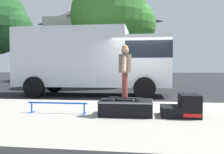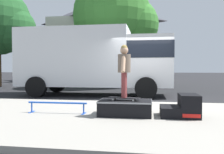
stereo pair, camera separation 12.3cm
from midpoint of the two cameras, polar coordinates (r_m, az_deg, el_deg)
name	(u,v)px [view 1 (the left image)]	position (r m, az deg, el deg)	size (l,w,h in m)	color
ground_plane	(141,103)	(8.71, 6.59, -6.16)	(140.00, 140.00, 0.00)	black
sidewalk_slab	(139,118)	(5.75, 5.95, -9.79)	(50.00, 5.00, 0.12)	gray
skate_box	(126,107)	(5.79, 2.79, -7.18)	(1.26, 0.83, 0.35)	black
kicker_ramp	(183,107)	(5.82, 16.10, -6.94)	(0.86, 0.75, 0.52)	black
grind_rail	(58,105)	(6.17, -13.45, -6.48)	(1.53, 0.28, 0.28)	blue
skateboard	(125,98)	(5.75, 2.47, -5.03)	(0.80, 0.34, 0.07)	black
skater_kid	(125,67)	(5.70, 2.48, 2.50)	(0.31, 0.65, 1.26)	brown
box_truck	(94,59)	(11.09, -4.64, 4.39)	(6.91, 2.63, 3.05)	silver
street_tree_main	(114,18)	(16.30, 0.18, 14.00)	(5.65, 5.14, 7.35)	brown
house_behind	(98,40)	(25.10, -3.45, 8.86)	(9.54, 8.23, 8.40)	beige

